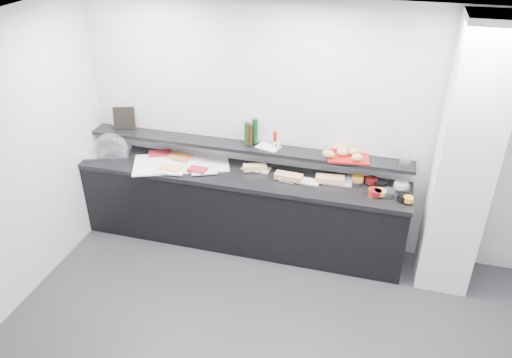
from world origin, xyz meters
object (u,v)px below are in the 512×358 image
(cloche_base, at_px, (108,153))
(framed_print, at_px, (124,118))
(condiment_tray, at_px, (268,147))
(carafe, at_px, (406,153))
(bread_tray, at_px, (348,157))
(sandwich_plate_mid, at_px, (305,181))

(cloche_base, relative_size, framed_print, 1.94)
(condiment_tray, height_order, carafe, carafe)
(condiment_tray, relative_size, carafe, 0.82)
(cloche_base, xyz_separation_m, condiment_tray, (1.85, 0.19, 0.24))
(framed_print, xyz_separation_m, bread_tray, (2.58, -0.05, -0.12))
(condiment_tray, relative_size, bread_tray, 0.59)
(bread_tray, bearing_deg, cloche_base, 176.68)
(sandwich_plate_mid, relative_size, bread_tray, 0.72)
(cloche_base, xyz_separation_m, framed_print, (0.13, 0.23, 0.36))
(bread_tray, distance_m, carafe, 0.58)
(bread_tray, relative_size, carafe, 1.39)
(condiment_tray, bearing_deg, bread_tray, 14.10)
(framed_print, distance_m, condiment_tray, 1.73)
(cloche_base, bearing_deg, carafe, -17.44)
(condiment_tray, bearing_deg, framed_print, -166.02)
(framed_print, bearing_deg, bread_tray, -17.25)
(sandwich_plate_mid, bearing_deg, cloche_base, -177.13)
(cloche_base, distance_m, sandwich_plate_mid, 2.30)
(framed_print, xyz_separation_m, condiment_tray, (1.72, -0.04, -0.12))
(framed_print, relative_size, condiment_tray, 1.06)
(sandwich_plate_mid, bearing_deg, bread_tray, 25.00)
(carafe, bearing_deg, condiment_tray, 177.94)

